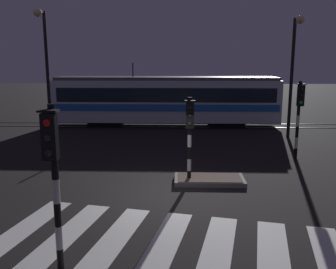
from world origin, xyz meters
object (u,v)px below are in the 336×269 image
traffic_light_kerb_mid_left (53,165)px  street_lamp_trackside_left (45,59)px  traffic_light_median_centre (190,128)px  street_lamp_trackside_right (294,62)px  tram (166,100)px  traffic_light_corner_far_right (299,109)px

traffic_light_kerb_mid_left → street_lamp_trackside_left: 14.24m
traffic_light_kerb_mid_left → street_lamp_trackside_left: (-4.82, 13.24, 2.10)m
traffic_light_median_centre → street_lamp_trackside_left: 10.88m
street_lamp_trackside_right → street_lamp_trackside_left: bearing=-177.0°
tram → street_lamp_trackside_right: bearing=-29.2°
tram → traffic_light_corner_far_right: bearing=-54.9°
traffic_light_median_centre → street_lamp_trackside_left: (-7.60, 7.40, 2.39)m
traffic_light_kerb_mid_left → traffic_light_median_centre: bearing=64.5°
street_lamp_trackside_right → tram: street_lamp_trackside_right is taller
street_lamp_trackside_left → traffic_light_kerb_mid_left: bearing=-70.0°
traffic_light_median_centre → street_lamp_trackside_right: (5.82, 8.10, 2.21)m
tram → street_lamp_trackside_left: bearing=-143.6°
traffic_light_corner_far_right → street_lamp_trackside_right: street_lamp_trackside_right is taller
traffic_light_kerb_mid_left → tram: size_ratio=0.23×
traffic_light_kerb_mid_left → street_lamp_trackside_right: size_ratio=0.53×
traffic_light_corner_far_right → street_lamp_trackside_left: size_ratio=0.50×
traffic_light_median_centre → street_lamp_trackside_right: street_lamp_trackside_right is taller
traffic_light_median_centre → street_lamp_trackside_left: bearing=135.8°
street_lamp_trackside_left → traffic_light_corner_far_right: bearing=-17.7°
traffic_light_median_centre → tram: bearing=96.0°
traffic_light_corner_far_right → tram: tram is taller
street_lamp_trackside_left → tram: bearing=36.4°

